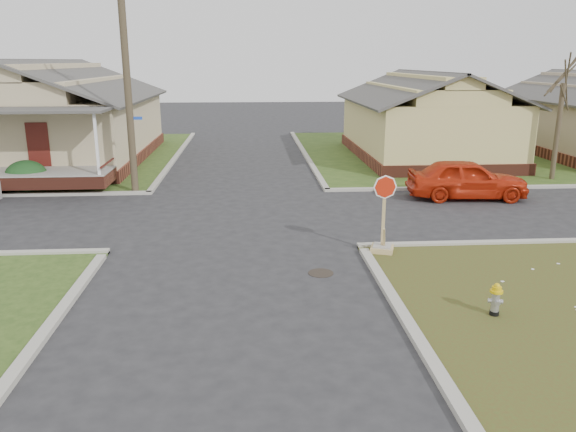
{
  "coord_description": "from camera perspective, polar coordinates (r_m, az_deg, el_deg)",
  "views": [
    {
      "loc": [
        0.46,
        -13.67,
        5.19
      ],
      "look_at": [
        1.47,
        1.0,
        1.1
      ],
      "focal_mm": 35.0,
      "sensor_mm": 36.0,
      "label": 1
    }
  ],
  "objects": [
    {
      "name": "hedge_right",
      "position": [
        25.21,
        -25.03,
        3.69
      ],
      "size": [
        1.56,
        1.28,
        1.19
      ],
      "primitive_type": "ellipsoid",
      "color": "#163E1A",
      "rests_on": "verge_far_left"
    },
    {
      "name": "corner_house",
      "position": [
        32.24,
        -23.17,
        9.13
      ],
      "size": [
        10.1,
        15.5,
        5.3
      ],
      "color": "brown",
      "rests_on": "ground"
    },
    {
      "name": "tree_mid_right",
      "position": [
        27.61,
        25.7,
        7.7
      ],
      "size": [
        0.22,
        0.22,
        4.2
      ],
      "primitive_type": "cylinder",
      "color": "#403525",
      "rests_on": "verge_far_right"
    },
    {
      "name": "side_house_yellow",
      "position": [
        31.79,
        13.74,
        9.68
      ],
      "size": [
        7.6,
        11.6,
        4.7
      ],
      "color": "brown",
      "rests_on": "ground"
    },
    {
      "name": "red_sedan",
      "position": [
        22.79,
        17.71,
        3.61
      ],
      "size": [
        4.65,
        2.18,
        1.54
      ],
      "primitive_type": "imported",
      "rotation": [
        0.0,
        0.0,
        1.49
      ],
      "color": "red",
      "rests_on": "ground"
    },
    {
      "name": "curbs",
      "position": [
        19.39,
        -5.16,
        -0.05
      ],
      "size": [
        80.0,
        40.0,
        0.12
      ],
      "primitive_type": null,
      "color": "#A8A598",
      "rests_on": "ground"
    },
    {
      "name": "utility_pole",
      "position": [
        23.06,
        -16.07,
        13.64
      ],
      "size": [
        1.8,
        0.28,
        9.0
      ],
      "color": "#403525",
      "rests_on": "ground"
    },
    {
      "name": "stop_sign",
      "position": [
        15.75,
        9.6,
        -1.95
      ],
      "size": [
        0.62,
        0.6,
        2.17
      ],
      "rotation": [
        0.0,
        0.0,
        -0.32
      ],
      "color": "tan",
      "rests_on": "ground"
    },
    {
      "name": "verge_far_left",
      "position": [
        34.8,
        -26.77,
        5.34
      ],
      "size": [
        19.0,
        19.0,
        0.05
      ],
      "primitive_type": "cube",
      "color": "#2E4719",
      "rests_on": "ground"
    },
    {
      "name": "manhole",
      "position": [
        14.26,
        3.35,
        -5.8
      ],
      "size": [
        0.64,
        0.64,
        0.01
      ],
      "primitive_type": "cylinder",
      "color": "black",
      "rests_on": "ground"
    },
    {
      "name": "ground",
      "position": [
        14.63,
        -5.51,
        -5.31
      ],
      "size": [
        120.0,
        120.0,
        0.0
      ],
      "primitive_type": "plane",
      "color": "#252527",
      "rests_on": "ground"
    },
    {
      "name": "fire_hydrant",
      "position": [
        12.53,
        20.36,
        -7.78
      ],
      "size": [
        0.26,
        0.26,
        0.71
      ],
      "rotation": [
        0.0,
        0.0,
        -0.35
      ],
      "color": "black",
      "rests_on": "ground"
    }
  ]
}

